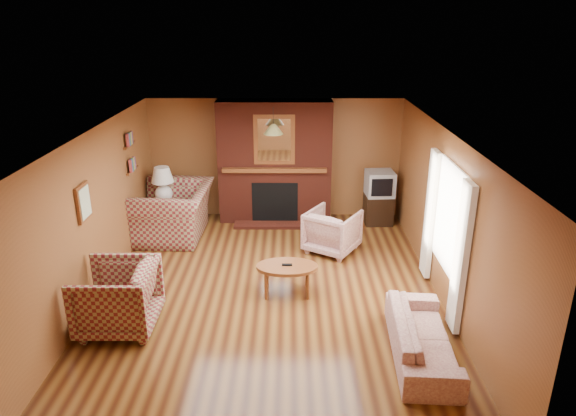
{
  "coord_description": "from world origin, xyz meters",
  "views": [
    {
      "loc": [
        0.3,
        -6.74,
        3.9
      ],
      "look_at": [
        0.27,
        0.6,
        1.14
      ],
      "focal_mm": 32.0,
      "sensor_mm": 36.0,
      "label": 1
    }
  ],
  "objects_px": {
    "plaid_loveseat": "(174,212)",
    "tv_stand": "(378,209)",
    "coffee_table": "(287,269)",
    "floral_armchair": "(332,231)",
    "floral_sofa": "(422,337)",
    "plaid_armchair": "(117,298)",
    "table_lamp": "(163,183)",
    "fireplace": "(275,163)",
    "side_table": "(166,216)",
    "crt_tv": "(380,183)"
  },
  "relations": [
    {
      "from": "fireplace",
      "to": "side_table",
      "type": "relative_size",
      "value": 4.29
    },
    {
      "from": "floral_armchair",
      "to": "coffee_table",
      "type": "xyz_separation_m",
      "value": [
        -0.78,
        -1.48,
        0.03
      ]
    },
    {
      "from": "side_table",
      "to": "tv_stand",
      "type": "xyz_separation_m",
      "value": [
        4.15,
        0.35,
        0.01
      ]
    },
    {
      "from": "plaid_loveseat",
      "to": "floral_sofa",
      "type": "bearing_deg",
      "value": 48.06
    },
    {
      "from": "fireplace",
      "to": "plaid_armchair",
      "type": "xyz_separation_m",
      "value": [
        -1.95,
        -3.89,
        -0.73
      ]
    },
    {
      "from": "plaid_armchair",
      "to": "floral_armchair",
      "type": "distance_m",
      "value": 3.83
    },
    {
      "from": "plaid_loveseat",
      "to": "side_table",
      "type": "height_order",
      "value": "plaid_loveseat"
    },
    {
      "from": "side_table",
      "to": "fireplace",
      "type": "bearing_deg",
      "value": 14.29
    },
    {
      "from": "tv_stand",
      "to": "fireplace",
      "type": "bearing_deg",
      "value": 172.41
    },
    {
      "from": "plaid_armchair",
      "to": "fireplace",
      "type": "bearing_deg",
      "value": 153.3
    },
    {
      "from": "coffee_table",
      "to": "tv_stand",
      "type": "distance_m",
      "value": 3.32
    },
    {
      "from": "plaid_armchair",
      "to": "crt_tv",
      "type": "distance_m",
      "value": 5.46
    },
    {
      "from": "floral_armchair",
      "to": "plaid_loveseat",
      "type": "bearing_deg",
      "value": 18.92
    },
    {
      "from": "floral_armchair",
      "to": "tv_stand",
      "type": "height_order",
      "value": "floral_armchair"
    },
    {
      "from": "coffee_table",
      "to": "floral_armchair",
      "type": "bearing_deg",
      "value": 62.12
    },
    {
      "from": "floral_armchair",
      "to": "tv_stand",
      "type": "bearing_deg",
      "value": -96.15
    },
    {
      "from": "floral_sofa",
      "to": "coffee_table",
      "type": "relative_size",
      "value": 1.94
    },
    {
      "from": "table_lamp",
      "to": "tv_stand",
      "type": "distance_m",
      "value": 4.22
    },
    {
      "from": "fireplace",
      "to": "crt_tv",
      "type": "distance_m",
      "value": 2.09
    },
    {
      "from": "coffee_table",
      "to": "crt_tv",
      "type": "bearing_deg",
      "value": 57.25
    },
    {
      "from": "floral_sofa",
      "to": "tv_stand",
      "type": "xyz_separation_m",
      "value": [
        0.15,
        4.28,
        0.03
      ]
    },
    {
      "from": "floral_sofa",
      "to": "table_lamp",
      "type": "relative_size",
      "value": 2.55
    },
    {
      "from": "floral_armchair",
      "to": "crt_tv",
      "type": "xyz_separation_m",
      "value": [
        1.01,
        1.31,
        0.45
      ]
    },
    {
      "from": "side_table",
      "to": "floral_sofa",
      "type": "bearing_deg",
      "value": -44.49
    },
    {
      "from": "fireplace",
      "to": "plaid_loveseat",
      "type": "bearing_deg",
      "value": -155.05
    },
    {
      "from": "floral_armchair",
      "to": "table_lamp",
      "type": "relative_size",
      "value": 1.2
    },
    {
      "from": "coffee_table",
      "to": "tv_stand",
      "type": "xyz_separation_m",
      "value": [
        1.79,
        2.79,
        -0.11
      ]
    },
    {
      "from": "fireplace",
      "to": "tv_stand",
      "type": "relative_size",
      "value": 4.11
    },
    {
      "from": "floral_armchair",
      "to": "fireplace",
      "type": "bearing_deg",
      "value": -23.9
    },
    {
      "from": "fireplace",
      "to": "floral_armchair",
      "type": "distance_m",
      "value": 1.99
    },
    {
      "from": "tv_stand",
      "to": "crt_tv",
      "type": "distance_m",
      "value": 0.53
    },
    {
      "from": "floral_sofa",
      "to": "crt_tv",
      "type": "height_order",
      "value": "crt_tv"
    },
    {
      "from": "crt_tv",
      "to": "floral_sofa",
      "type": "bearing_deg",
      "value": -92.01
    },
    {
      "from": "floral_sofa",
      "to": "crt_tv",
      "type": "distance_m",
      "value": 4.31
    },
    {
      "from": "plaid_armchair",
      "to": "tv_stand",
      "type": "height_order",
      "value": "plaid_armchair"
    },
    {
      "from": "floral_armchair",
      "to": "crt_tv",
      "type": "bearing_deg",
      "value": -96.26
    },
    {
      "from": "floral_sofa",
      "to": "crt_tv",
      "type": "relative_size",
      "value": 3.17
    },
    {
      "from": "floral_armchair",
      "to": "side_table",
      "type": "xyz_separation_m",
      "value": [
        -3.14,
        0.97,
        -0.1
      ]
    },
    {
      "from": "fireplace",
      "to": "floral_armchair",
      "type": "xyz_separation_m",
      "value": [
        1.04,
        -1.5,
        -0.81
      ]
    },
    {
      "from": "floral_sofa",
      "to": "floral_armchair",
      "type": "height_order",
      "value": "floral_armchair"
    },
    {
      "from": "fireplace",
      "to": "plaid_armchair",
      "type": "distance_m",
      "value": 4.41
    },
    {
      "from": "plaid_armchair",
      "to": "coffee_table",
      "type": "bearing_deg",
      "value": 112.43
    },
    {
      "from": "plaid_loveseat",
      "to": "tv_stand",
      "type": "relative_size",
      "value": 2.55
    },
    {
      "from": "fireplace",
      "to": "table_lamp",
      "type": "xyz_separation_m",
      "value": [
        -2.1,
        -0.53,
        -0.24
      ]
    },
    {
      "from": "fireplace",
      "to": "floral_armchair",
      "type": "bearing_deg",
      "value": -55.3
    },
    {
      "from": "floral_sofa",
      "to": "side_table",
      "type": "distance_m",
      "value": 5.61
    },
    {
      "from": "tv_stand",
      "to": "crt_tv",
      "type": "xyz_separation_m",
      "value": [
        0.0,
        -0.01,
        0.53
      ]
    },
    {
      "from": "table_lamp",
      "to": "plaid_loveseat",
      "type": "bearing_deg",
      "value": -52.5
    },
    {
      "from": "plaid_armchair",
      "to": "plaid_loveseat",
      "type": "bearing_deg",
      "value": 178.02
    },
    {
      "from": "floral_armchair",
      "to": "side_table",
      "type": "relative_size",
      "value": 1.48
    }
  ]
}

